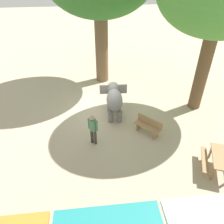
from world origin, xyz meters
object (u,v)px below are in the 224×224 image
wooden_bench (148,126)px  picnic_table_near (221,160)px  elephant (114,99)px  person_handler (93,128)px

wooden_bench → picnic_table_near: 3.55m
picnic_table_near → wooden_bench: bearing=-116.0°
elephant → picnic_table_near: (-3.89, 4.41, -0.42)m
elephant → person_handler: person_handler is taller
person_handler → picnic_table_near: (-5.13, 2.18, -0.36)m
picnic_table_near → elephant: bearing=-117.2°
elephant → wooden_bench: (-1.49, 1.80, -0.54)m
elephant → person_handler: bearing=153.5°
elephant → person_handler: 2.55m
elephant → person_handler: size_ratio=1.41×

